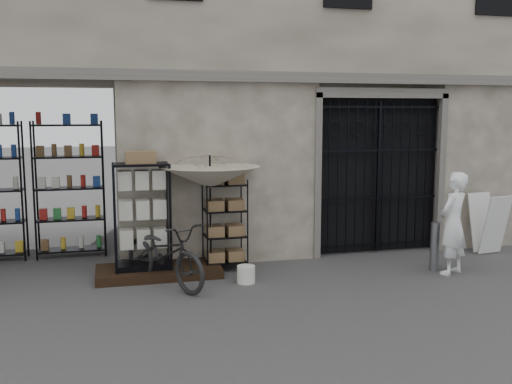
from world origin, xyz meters
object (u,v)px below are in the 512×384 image
object	(u,v)px
display_cabinet	(142,221)
steel_bollard	(435,247)
easel_sign	(488,223)
shopkeeper	(451,273)
market_umbrella	(210,171)
bicycle	(165,285)
white_bucket	(246,274)
wire_rack	(225,225)

from	to	relation	value
display_cabinet	steel_bollard	world-z (taller)	display_cabinet
display_cabinet	easel_sign	bearing A→B (deg)	-21.51
shopkeeper	market_umbrella	bearing A→B (deg)	-44.84
bicycle	white_bucket	bearing A→B (deg)	-38.78
wire_rack	easel_sign	bearing A→B (deg)	-13.65
white_bucket	bicycle	size ratio (longest dim) A/B	0.15
market_umbrella	easel_sign	world-z (taller)	market_umbrella
white_bucket	shopkeeper	size ratio (longest dim) A/B	0.17
display_cabinet	steel_bollard	size ratio (longest dim) A/B	2.24
market_umbrella	steel_bollard	distance (m)	3.98
wire_rack	shopkeeper	world-z (taller)	wire_rack
bicycle	steel_bollard	world-z (taller)	bicycle
wire_rack	white_bucket	size ratio (longest dim) A/B	5.48
display_cabinet	bicycle	world-z (taller)	display_cabinet
wire_rack	shopkeeper	xyz separation A→B (m)	(3.58, -1.19, -0.76)
bicycle	easel_sign	size ratio (longest dim) A/B	1.73
display_cabinet	steel_bollard	distance (m)	4.87
wire_rack	shopkeeper	size ratio (longest dim) A/B	0.92
shopkeeper	steel_bollard	bearing A→B (deg)	-84.94
shopkeeper	easel_sign	bearing A→B (deg)	-173.46
wire_rack	easel_sign	size ratio (longest dim) A/B	1.40
wire_rack	market_umbrella	xyz separation A→B (m)	(-0.27, -0.13, 0.94)
market_umbrella	shopkeeper	bearing A→B (deg)	-15.36
display_cabinet	bicycle	distance (m)	1.11
display_cabinet	white_bucket	size ratio (longest dim) A/B	6.52
white_bucket	shopkeeper	distance (m)	3.43
white_bucket	easel_sign	xyz separation A→B (m)	(4.88, 0.74, 0.44)
white_bucket	steel_bollard	bearing A→B (deg)	-1.50
market_umbrella	white_bucket	bearing A→B (deg)	-59.37
display_cabinet	wire_rack	world-z (taller)	display_cabinet
display_cabinet	shopkeeper	bearing A→B (deg)	-33.69
white_bucket	easel_sign	size ratio (longest dim) A/B	0.25
easel_sign	bicycle	bearing A→B (deg)	176.93
display_cabinet	market_umbrella	world-z (taller)	market_umbrella
white_bucket	bicycle	bearing A→B (deg)	172.09
steel_bollard	wire_rack	bearing A→B (deg)	164.55
display_cabinet	wire_rack	distance (m)	1.38
white_bucket	display_cabinet	bearing A→B (deg)	154.58
white_bucket	wire_rack	bearing A→B (deg)	100.84
steel_bollard	shopkeeper	world-z (taller)	steel_bollard
bicycle	shopkeeper	size ratio (longest dim) A/B	1.13
market_umbrella	shopkeeper	xyz separation A→B (m)	(3.84, -1.05, -1.70)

